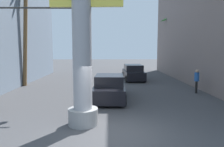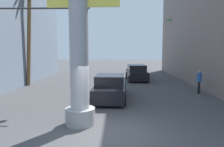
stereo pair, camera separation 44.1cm
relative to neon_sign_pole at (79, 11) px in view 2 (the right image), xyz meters
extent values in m
plane|color=#424244|center=(1.26, 8.89, -4.68)|extent=(91.71, 91.71, 0.00)
cylinder|color=#9E9EA3|center=(-0.01, 0.00, -0.55)|extent=(0.78, 0.78, 8.26)
cylinder|color=gray|center=(-0.01, 0.00, -4.33)|extent=(1.25, 1.25, 0.70)
cube|color=#F2E04C|center=(0.19, 0.00, 0.44)|extent=(2.94, 0.28, 0.56)
cylinder|color=#59595E|center=(8.51, 6.55, -1.17)|extent=(0.16, 0.16, 7.03)
cylinder|color=#333333|center=(-3.01, 4.06, 0.84)|extent=(5.96, 0.10, 0.10)
cube|color=black|center=(-0.93, 4.06, 0.39)|extent=(0.24, 0.24, 0.70)
sphere|color=red|center=(-0.93, 3.93, 0.61)|extent=(0.14, 0.14, 0.14)
sphere|color=yellow|center=(-0.93, 3.93, 0.39)|extent=(0.14, 0.14, 0.14)
sphere|color=green|center=(-0.93, 3.93, 0.17)|extent=(0.14, 0.14, 0.14)
cylinder|color=black|center=(0.30, 6.71, -4.36)|extent=(0.24, 0.65, 0.64)
cylinder|color=black|center=(2.07, 6.65, -4.36)|extent=(0.24, 0.65, 0.64)
cylinder|color=black|center=(0.18, 3.10, -4.36)|extent=(0.24, 0.65, 0.64)
cylinder|color=black|center=(1.94, 3.04, -4.36)|extent=(0.24, 0.65, 0.64)
cube|color=black|center=(1.12, 4.88, -4.12)|extent=(2.03, 5.22, 0.80)
cube|color=black|center=(1.11, 4.49, -3.42)|extent=(1.78, 2.22, 0.60)
cylinder|color=black|center=(2.63, 14.69, -4.36)|extent=(0.24, 0.65, 0.64)
cylinder|color=black|center=(4.36, 14.75, -4.36)|extent=(0.24, 0.65, 0.64)
cylinder|color=black|center=(2.75, 11.52, -4.36)|extent=(0.24, 0.65, 0.64)
cylinder|color=black|center=(4.47, 11.58, -4.36)|extent=(0.24, 0.65, 0.64)
cube|color=black|center=(3.55, 13.14, -4.12)|extent=(1.98, 4.60, 0.80)
cube|color=black|center=(3.55, 13.14, -3.42)|extent=(1.76, 2.55, 0.60)
cylinder|color=brown|center=(8.52, 18.64, -1.20)|extent=(0.60, 0.61, 6.98)
ellipsoid|color=#296B2D|center=(9.21, 18.81, 2.09)|extent=(1.15, 0.52, 0.71)
ellipsoid|color=#1F5E2D|center=(8.84, 19.28, 2.09)|extent=(0.75, 1.16, 0.71)
ellipsoid|color=#2B772D|center=(8.12, 19.07, 2.13)|extent=(1.16, 0.96, 0.58)
ellipsoid|color=#2E792D|center=(8.11, 18.38, 2.11)|extent=(1.14, 0.93, 0.66)
ellipsoid|color=#205D2D|center=(8.74, 18.13, 2.16)|extent=(0.60, 1.23, 0.51)
cylinder|color=brown|center=(-6.03, 9.89, -0.59)|extent=(0.64, 0.67, 8.20)
cylinder|color=black|center=(7.33, 6.40, -4.25)|extent=(0.14, 0.14, 0.86)
cylinder|color=black|center=(7.43, 6.57, -4.25)|extent=(0.14, 0.14, 0.86)
cylinder|color=#2659A5|center=(7.38, 6.49, -3.52)|extent=(0.46, 0.46, 0.61)
sphere|color=tan|center=(7.38, 6.49, -3.10)|extent=(0.22, 0.22, 0.22)
camera|label=1|loc=(1.10, -8.93, -1.47)|focal=35.00mm
camera|label=2|loc=(1.54, -8.93, -1.47)|focal=35.00mm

